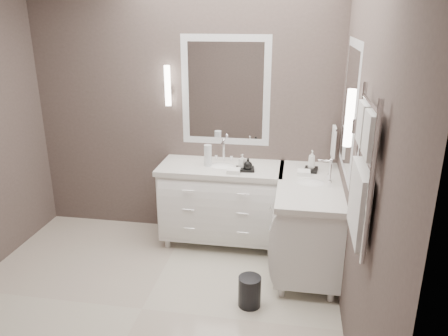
% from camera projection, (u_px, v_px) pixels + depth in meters
% --- Properties ---
extents(floor, '(3.20, 3.00, 0.01)m').
position_uv_depth(floor, '(142.00, 309.00, 3.57)').
color(floor, beige).
rests_on(floor, ground).
extents(wall_back, '(3.20, 0.01, 2.70)m').
position_uv_depth(wall_back, '(183.00, 109.00, 4.52)').
color(wall_back, '#4F433F').
rests_on(wall_back, floor).
extents(wall_right, '(0.01, 3.00, 2.70)m').
position_uv_depth(wall_right, '(362.00, 163.00, 2.87)').
color(wall_right, '#4F433F').
rests_on(wall_right, floor).
extents(vanity_back, '(1.24, 0.59, 0.97)m').
position_uv_depth(vanity_back, '(221.00, 199.00, 4.48)').
color(vanity_back, white).
rests_on(vanity_back, floor).
extents(vanity_right, '(0.59, 1.24, 0.97)m').
position_uv_depth(vanity_right, '(308.00, 219.00, 4.04)').
color(vanity_right, white).
rests_on(vanity_right, floor).
extents(mirror_back, '(0.90, 0.02, 1.10)m').
position_uv_depth(mirror_back, '(225.00, 91.00, 4.37)').
color(mirror_back, white).
rests_on(mirror_back, wall_back).
extents(mirror_right, '(0.02, 0.90, 1.10)m').
position_uv_depth(mirror_right, '(350.00, 109.00, 3.55)').
color(mirror_right, white).
rests_on(mirror_right, wall_right).
extents(sconce_back, '(0.06, 0.06, 0.40)m').
position_uv_depth(sconce_back, '(168.00, 86.00, 4.39)').
color(sconce_back, white).
rests_on(sconce_back, wall_back).
extents(sconce_right, '(0.06, 0.06, 0.40)m').
position_uv_depth(sconce_right, '(349.00, 119.00, 3.01)').
color(sconce_right, white).
rests_on(sconce_right, wall_right).
extents(towel_bar_corner, '(0.03, 0.22, 0.30)m').
position_uv_depth(towel_bar_corner, '(334.00, 141.00, 4.23)').
color(towel_bar_corner, white).
rests_on(towel_bar_corner, wall_right).
extents(towel_ladder, '(0.06, 0.58, 0.90)m').
position_uv_depth(towel_ladder, '(362.00, 178.00, 2.50)').
color(towel_ladder, white).
rests_on(towel_ladder, wall_right).
extents(waste_bin, '(0.24, 0.24, 0.26)m').
position_uv_depth(waste_bin, '(250.00, 291.00, 3.58)').
color(waste_bin, black).
rests_on(waste_bin, floor).
extents(amenity_tray_back, '(0.19, 0.15, 0.03)m').
position_uv_depth(amenity_tray_back, '(245.00, 169.00, 4.22)').
color(amenity_tray_back, black).
rests_on(amenity_tray_back, vanity_back).
extents(amenity_tray_right, '(0.14, 0.18, 0.02)m').
position_uv_depth(amenity_tray_right, '(311.00, 170.00, 4.21)').
color(amenity_tray_right, black).
rests_on(amenity_tray_right, vanity_right).
extents(water_bottle, '(0.09, 0.09, 0.21)m').
position_uv_depth(water_bottle, '(208.00, 155.00, 4.32)').
color(water_bottle, silver).
rests_on(water_bottle, vanity_back).
extents(soap_bottle_a, '(0.08, 0.08, 0.13)m').
position_uv_depth(soap_bottle_a, '(242.00, 161.00, 4.22)').
color(soap_bottle_a, white).
rests_on(soap_bottle_a, amenity_tray_back).
extents(soap_bottle_b, '(0.09, 0.09, 0.11)m').
position_uv_depth(soap_bottle_b, '(248.00, 164.00, 4.17)').
color(soap_bottle_b, black).
rests_on(soap_bottle_b, amenity_tray_back).
extents(soap_bottle_c, '(0.08, 0.08, 0.18)m').
position_uv_depth(soap_bottle_c, '(312.00, 160.00, 4.17)').
color(soap_bottle_c, white).
rests_on(soap_bottle_c, amenity_tray_right).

